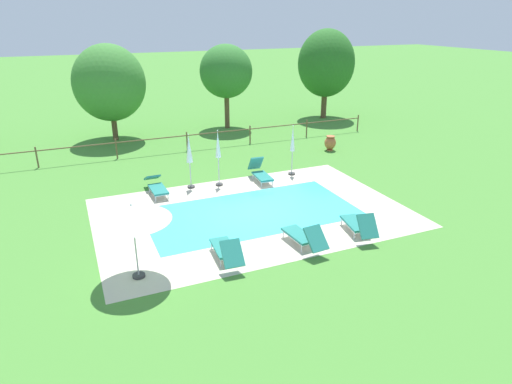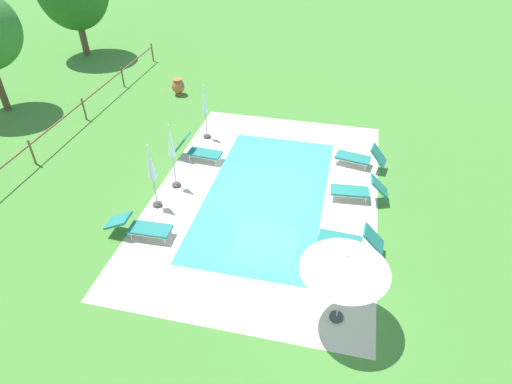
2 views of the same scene
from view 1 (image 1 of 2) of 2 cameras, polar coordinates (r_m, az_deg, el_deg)
The scene contains 18 objects.
ground_plane at distance 16.95m, azimuth -0.52°, elevation -2.65°, with size 160.00×160.00×0.00m, color #478433.
pool_deck_paving at distance 16.95m, azimuth -0.52°, elevation -2.64°, with size 11.48×7.69×0.01m, color beige.
swimming_pool_water at distance 16.95m, azimuth -0.52°, elevation -2.63°, with size 7.86×4.07×0.01m, color #42CCD6.
pool_coping_rim at distance 16.94m, azimuth -0.52°, elevation -2.62°, with size 8.34×4.55×0.01m.
sun_lounger_north_near_steps at distance 13.61m, azimuth -3.85°, elevation -7.37°, with size 0.73×1.96×0.93m.
sun_lounger_north_mid at distance 19.05m, azimuth -12.63°, elevation 0.76°, with size 0.66×2.09×0.70m.
sun_lounger_north_far at distance 20.04m, azimuth 0.57°, elevation 2.50°, with size 0.72×1.87×1.01m.
sun_lounger_north_end at distance 14.45m, azimuth 6.12°, elevation -5.63°, with size 0.76×1.97×0.93m.
sun_lounger_south_near_corner at distance 15.52m, azimuth 12.99°, elevation -4.05°, with size 0.95×1.96×0.97m.
patio_umbrella_open_foreground at distance 12.50m, azimuth -15.63°, elevation -2.60°, with size 2.14×2.14×2.29m.
patio_umbrella_closed_row_west at distance 20.61m, azimuth 4.70°, elevation 6.17°, with size 0.32×0.32×2.37m.
patio_umbrella_closed_row_mid_west at distance 19.20m, azimuth -4.88°, elevation 5.44°, with size 0.32×0.32×2.50m.
patio_umbrella_closed_row_mid_east at distance 19.08m, azimuth -8.56°, elevation 5.06°, with size 0.32×0.32×2.40m.
terracotta_urn_near_fence at distance 25.02m, azimuth 9.48°, elevation 6.24°, with size 0.63×0.63×0.82m.
perimeter_fence at distance 24.91m, azimuth -8.85°, elevation 6.84°, with size 22.68×0.08×1.05m.
tree_far_west at distance 29.42m, azimuth -3.86°, elevation 15.14°, with size 3.36×3.36×5.34m.
tree_west_mid at distance 27.66m, azimuth -18.28°, elevation 13.12°, with size 4.12×4.12×5.55m.
tree_east_mid at distance 32.85m, azimuth 8.98°, elevation 15.95°, with size 3.97×3.97×6.17m.
Camera 1 is at (-5.97, -14.24, 6.99)m, focal length 31.23 mm.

